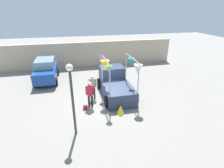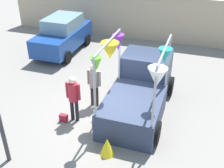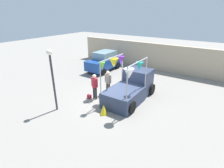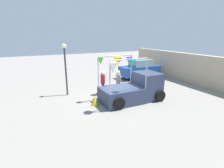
{
  "view_description": "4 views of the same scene",
  "coord_description": "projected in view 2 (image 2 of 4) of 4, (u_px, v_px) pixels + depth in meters",
  "views": [
    {
      "loc": [
        -2.01,
        -10.3,
        5.87
      ],
      "look_at": [
        0.43,
        0.04,
        1.2
      ],
      "focal_mm": 28.0,
      "sensor_mm": 36.0,
      "label": 1
    },
    {
      "loc": [
        2.65,
        -7.71,
        6.12
      ],
      "look_at": [
        -0.02,
        0.29,
        1.22
      ],
      "focal_mm": 45.0,
      "sensor_mm": 36.0,
      "label": 2
    },
    {
      "loc": [
        5.74,
        -8.72,
        5.54
      ],
      "look_at": [
        -0.11,
        0.01,
        1.12
      ],
      "focal_mm": 28.0,
      "sensor_mm": 36.0,
      "label": 3
    },
    {
      "loc": [
        10.14,
        -5.25,
        4.24
      ],
      "look_at": [
        0.28,
        -0.49,
        1.15
      ],
      "focal_mm": 28.0,
      "sensor_mm": 36.0,
      "label": 4
    }
  ],
  "objects": [
    {
      "name": "ground_plane",
      "position": [
        110.0,
        117.0,
        10.13
      ],
      "size": [
        60.0,
        60.0,
        0.0
      ],
      "primitive_type": "plane",
      "color": "gray"
    },
    {
      "name": "person_vendor",
      "position": [
        94.0,
        81.0,
        10.26
      ],
      "size": [
        0.53,
        0.34,
        1.75
      ],
      "color": "#2D2823",
      "rests_on": "ground"
    },
    {
      "name": "parked_car",
      "position": [
        63.0,
        35.0,
        14.78
      ],
      "size": [
        1.88,
        4.0,
        1.88
      ],
      "color": "navy",
      "rests_on": "ground"
    },
    {
      "name": "person_customer",
      "position": [
        73.0,
        95.0,
        9.45
      ],
      "size": [
        0.53,
        0.34,
        1.75
      ],
      "color": "black",
      "rests_on": "ground"
    },
    {
      "name": "vendor_truck",
      "position": [
        140.0,
        88.0,
        10.23
      ],
      "size": [
        2.49,
        4.11,
        2.95
      ],
      "color": "#2D3851",
      "rests_on": "ground"
    },
    {
      "name": "brick_boundary_wall",
      "position": [
        155.0,
        19.0,
        16.04
      ],
      "size": [
        18.0,
        0.36,
        2.6
      ],
      "primitive_type": "cube",
      "color": "tan",
      "rests_on": "ground"
    },
    {
      "name": "folded_kite_bundle_sunflower",
      "position": [
        107.0,
        147.0,
        8.37
      ],
      "size": [
        0.51,
        0.51,
        0.6
      ],
      "primitive_type": "cone",
      "rotation": [
        0.0,
        0.0,
        0.17
      ],
      "color": "yellow",
      "rests_on": "ground"
    },
    {
      "name": "handbag",
      "position": [
        64.0,
        118.0,
        9.85
      ],
      "size": [
        0.28,
        0.16,
        0.28
      ],
      "primitive_type": "cube",
      "color": "maroon",
      "rests_on": "ground"
    }
  ]
}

